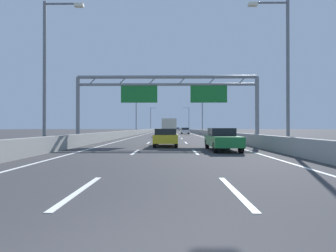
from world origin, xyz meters
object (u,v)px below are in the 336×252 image
Objects in this scene: streetlamp_right_mid at (201,111)px; streetlamp_left_mid at (137,111)px; streetlamp_right_near at (284,65)px; streetlamp_left_far at (151,118)px; silver_car at (178,129)px; streetlamp_left_near at (48,66)px; streetlamp_right_far at (188,118)px; box_truck at (169,127)px; white_car at (185,131)px; yellow_car at (166,137)px; blue_car at (170,129)px; sign_gantry at (169,91)px; black_car at (170,129)px; orange_car at (170,129)px; green_car at (222,139)px.

streetlamp_left_mid is at bearing 180.00° from streetlamp_right_mid.
streetlamp_right_near is 1.00× the size of streetlamp_left_mid.
silver_car is at bearing 55.94° from streetlamp_left_far.
silver_car is (11.08, 99.91, -4.65)m from streetlamp_left_near.
streetlamp_right_far reaches higher than silver_car.
white_car is at bearing 73.78° from box_truck.
streetlamp_right_mid is 38.94m from yellow_car.
box_truck is at bearing -60.13° from streetlamp_left_mid.
streetlamp_right_mid is at bearing -78.26° from blue_car.
sign_gantry is 33.94m from white_car.
streetlamp_right_far reaches higher than black_car.
yellow_car is (7.41, 3.84, -4.67)m from streetlamp_left_near.
streetlamp_left_near is 2.10× the size of black_car.
streetlamp_left_mid is 84.79m from black_car.
orange_car is at bearing 93.85° from streetlamp_right_near.
box_truck is (-3.59, -12.32, 0.89)m from white_car.
streetlamp_left_mid is 2.26× the size of blue_car.
green_car is at bearing 2.01° from streetlamp_left_near.
yellow_car is at bearing 152.98° from streetlamp_right_near.
silver_car is 1.06× the size of blue_car.
blue_car is (-7.52, 77.94, -4.63)m from streetlamp_right_near.
streetlamp_right_mid reaches higher than orange_car.
green_car is (11.11, -41.37, -4.66)m from streetlamp_left_mid.
silver_car is 96.14m from yellow_car.
streetlamp_right_near reaches higher than sign_gantry.
sign_gantry is at bearing 44.38° from streetlamp_left_near.
yellow_car is (-7.52, -79.68, -4.67)m from streetlamp_right_far.
silver_car is (-0.03, 99.52, 0.00)m from green_car.
sign_gantry is at bearing -77.50° from streetlamp_left_mid.
black_car is (7.40, 126.10, -4.63)m from streetlamp_left_near.
green_car is at bearing -74.97° from streetlamp_left_mid.
black_car is 1.01× the size of silver_car.
black_car is at bearing 95.10° from streetlamp_right_mid.
streetlamp_left_near is 110.31m from orange_car.
box_truck is at bearing 97.20° from green_car.
orange_car is at bearing 89.77° from blue_car.
streetlamp_right_mid is at bearing -83.81° from orange_car.
streetlamp_right_near is 9.65m from yellow_car.
silver_car is at bearing 87.81° from yellow_car.
blue_car is at bearing -143.41° from streetlamp_right_far.
streetlamp_left_mid is (-7.61, 34.31, 0.56)m from sign_gantry.
orange_car is (7.54, 68.19, -4.64)m from streetlamp_left_mid.
green_car is (3.50, -7.06, -4.10)m from sign_gantry.
yellow_car is (7.41, -79.68, -4.67)m from streetlamp_left_far.
silver_car is 1.03× the size of yellow_car.
orange_car is at bearing 90.04° from sign_gantry.
streetlamp_right_near is 2.18× the size of yellow_car.
green_car is at bearing -63.60° from sign_gantry.
streetlamp_right_near is at bearing -75.53° from box_truck.
streetlamp_right_near is 84.84m from streetlamp_left_far.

